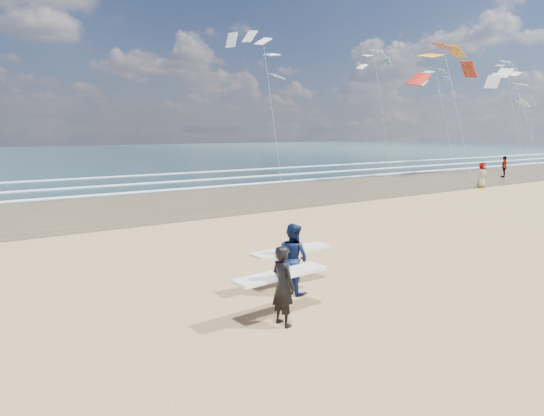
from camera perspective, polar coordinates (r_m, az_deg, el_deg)
wet_sand_strip at (r=36.16m, az=11.15°, el=2.74°), size 220.00×12.00×0.01m
ocean at (r=83.34m, az=-16.41°, el=6.08°), size 220.00×100.00×0.02m
foam_breakers at (r=43.80m, az=1.70°, el=4.06°), size 220.00×11.70×0.05m
surfer_near at (r=9.97m, az=1.27°, el=-8.89°), size 2.23×1.01×1.67m
surfer_far at (r=11.88m, az=2.47°, el=-5.84°), size 2.21×1.11×1.72m
beachgoer_0 at (r=36.47m, az=23.46°, el=3.58°), size 0.91×0.64×1.75m
beachgoer_1 at (r=45.19m, az=25.65°, el=4.40°), size 1.13×0.88×1.79m
kite_0 at (r=41.07m, az=20.38°, el=13.25°), size 7.58×4.93×11.92m
kite_1 at (r=39.12m, az=-0.23°, el=13.15°), size 5.78×4.74×12.13m
kite_2 at (r=59.01m, az=19.46°, el=11.08°), size 5.35×4.69×12.01m
kite_4 at (r=72.69m, az=26.38°, el=11.13°), size 5.62×4.72×14.09m
kite_5 at (r=57.96m, az=12.63°, el=12.37°), size 5.16×4.67×14.01m
kite_7 at (r=48.65m, az=27.45°, el=10.31°), size 6.24×4.79×10.14m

